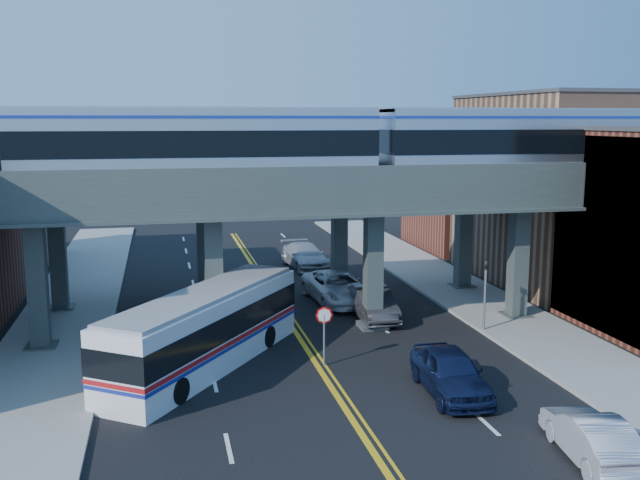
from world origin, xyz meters
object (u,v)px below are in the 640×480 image
(stop_sign, at_px, (324,326))
(car_lane_b, at_px, (373,304))
(traffic_signal, at_px, (485,288))
(transit_train, at_px, (198,143))
(car_lane_c, at_px, (337,287))
(transit_bus, at_px, (206,330))
(car_parked_curb, at_px, (592,437))
(car_lane_a, at_px, (450,372))
(car_lane_d, at_px, (305,256))

(stop_sign, bearing_deg, car_lane_b, 57.43)
(traffic_signal, bearing_deg, stop_sign, -161.37)
(car_lane_b, bearing_deg, transit_train, -168.11)
(transit_train, distance_m, car_lane_c, 12.95)
(stop_sign, distance_m, car_lane_c, 10.95)
(transit_bus, bearing_deg, transit_train, 33.76)
(car_parked_curb, bearing_deg, traffic_signal, -93.57)
(transit_bus, bearing_deg, car_lane_a, -84.53)
(transit_bus, relative_size, car_lane_c, 1.83)
(car_lane_d, bearing_deg, transit_bus, -119.28)
(transit_train, distance_m, transit_bus, 8.78)
(car_lane_c, height_order, car_lane_d, car_lane_c)
(car_lane_b, relative_size, car_lane_c, 0.81)
(transit_bus, xyz_separation_m, car_lane_d, (8.31, 19.46, -0.77))
(traffic_signal, bearing_deg, car_lane_b, 142.94)
(car_lane_c, bearing_deg, car_lane_a, -90.87)
(stop_sign, xyz_separation_m, car_lane_a, (4.04, -4.23, -0.87))
(transit_bus, xyz_separation_m, car_parked_curb, (11.18, -11.26, -0.86))
(stop_sign, distance_m, car_lane_d, 20.74)
(car_lane_d, xyz_separation_m, car_parked_curb, (2.88, -30.72, -0.09))
(traffic_signal, xyz_separation_m, transit_bus, (-13.88, -2.01, -0.68))
(stop_sign, relative_size, car_lane_c, 0.42)
(transit_bus, relative_size, car_lane_a, 2.22)
(car_lane_c, bearing_deg, car_parked_curb, -85.91)
(transit_bus, height_order, car_lane_d, transit_bus)
(car_parked_curb, bearing_deg, car_lane_d, -76.72)
(stop_sign, distance_m, car_lane_b, 7.84)
(car_lane_b, bearing_deg, stop_sign, -120.45)
(transit_bus, distance_m, car_parked_curb, 15.89)
(car_lane_d, bearing_deg, transit_train, -124.06)
(car_lane_b, bearing_deg, car_parked_curb, -81.07)
(car_lane_b, bearing_deg, car_lane_c, 106.45)
(stop_sign, distance_m, traffic_signal, 9.41)
(car_lane_a, bearing_deg, car_lane_b, 92.70)
(car_lane_c, bearing_deg, car_lane_d, 85.13)
(car_lane_d, bearing_deg, stop_sign, -105.39)
(car_lane_a, bearing_deg, transit_train, 137.44)
(transit_train, distance_m, car_lane_a, 15.41)
(transit_train, distance_m, car_parked_curb, 20.75)
(traffic_signal, relative_size, car_lane_b, 0.80)
(car_lane_b, height_order, car_lane_c, car_lane_c)
(transit_train, height_order, car_lane_a, transit_train)
(traffic_signal, distance_m, transit_bus, 14.04)
(car_lane_a, bearing_deg, car_lane_c, 96.77)
(traffic_signal, bearing_deg, transit_bus, -171.77)
(car_lane_d, relative_size, car_parked_curb, 1.27)
(transit_bus, relative_size, car_parked_curb, 2.51)
(stop_sign, xyz_separation_m, car_lane_c, (3.20, 10.43, -0.88))
(car_lane_b, height_order, car_lane_d, car_lane_d)
(transit_bus, height_order, car_parked_curb, transit_bus)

